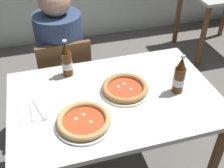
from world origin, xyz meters
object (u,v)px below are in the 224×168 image
Objects in this scene: dining_table_main at (114,110)px; pizza_margherita_near at (125,88)px; beer_bottle_left at (67,61)px; chair_behind_table at (65,79)px; diner_seated at (63,65)px; beer_bottle_center at (179,77)px; napkin_with_cutlery at (35,110)px; dining_table_background at (220,3)px; pizza_marinara_far at (84,121)px.

dining_table_main is 4.11× the size of pizza_margherita_near.
beer_bottle_left is at bearing 127.83° from dining_table_main.
pizza_margherita_near is at bearing 114.63° from chair_behind_table.
chair_behind_table is 0.70× the size of diner_seated.
beer_bottle_center is 1.21× the size of napkin_with_cutlery.
chair_behind_table is at bearing 89.91° from beer_bottle_left.
chair_behind_table reaches higher than napkin_with_cutlery.
beer_bottle_center reaches higher than pizza_margherita_near.
dining_table_background is 1.97m from beer_bottle_center.
pizza_margherita_near is 0.52m from napkin_with_cutlery.
pizza_margherita_near is at bearing 18.73° from dining_table_main.
beer_bottle_left is (-0.22, 0.29, 0.22)m from dining_table_main.
dining_table_background is at bearing 40.00° from pizza_marinara_far.
dining_table_main is 5.89× the size of napkin_with_cutlery.
chair_behind_table reaches higher than pizza_marinara_far.
beer_bottle_left is 0.38m from napkin_with_cutlery.
chair_behind_table is at bearing -87.18° from diner_seated.
diner_seated is at bearing 129.45° from beer_bottle_center.
beer_bottle_left reaches higher than dining_table_main.
beer_bottle_left reaches higher than pizza_marinara_far.
pizza_marinara_far is 0.60m from beer_bottle_center.
dining_table_background is (1.88, 0.79, 0.11)m from chair_behind_table.
beer_bottle_center is at bearing -15.76° from pizza_margherita_near.
dining_table_main is 3.98× the size of pizza_marinara_far.
diner_seated reaches higher than dining_table_main.
beer_bottle_left is (-0.00, -0.32, 0.37)m from chair_behind_table.
diner_seated is 4.89× the size of beer_bottle_center.
pizza_margherita_near is at bearing -139.07° from dining_table_background.
dining_table_background is 2.45m from pizza_marinara_far.
pizza_marinara_far is 1.48× the size of napkin_with_cutlery.
chair_behind_table is 3.44× the size of beer_bottle_center.
dining_table_main is at bearing -139.83° from dining_table_background.
dining_table_background is at bearing -159.19° from chair_behind_table.
dining_table_background is (1.66, 1.40, -0.04)m from dining_table_main.
pizza_margherita_near is 0.32m from beer_bottle_center.
chair_behind_table is 2.82× the size of pizza_marinara_far.
beer_bottle_left is 0.68m from beer_bottle_center.
chair_behind_table is 2.91× the size of pizza_margherita_near.
chair_behind_table is 0.70m from napkin_with_cutlery.
napkin_with_cutlery is (-0.52, -0.02, -0.02)m from pizza_margherita_near.
dining_table_main is 4.86× the size of beer_bottle_center.
pizza_margherita_near is 1.18× the size of beer_bottle_center.
beer_bottle_center reaches higher than pizza_marinara_far.
chair_behind_table is at bearing 90.59° from pizza_marinara_far.
beer_bottle_left is (-0.01, 0.46, 0.08)m from pizza_marinara_far.
diner_seated is 0.73m from pizza_margherita_near.
pizza_margherita_near is (0.30, -0.64, 0.19)m from diner_seated.
beer_bottle_center is at bearing -4.22° from napkin_with_cutlery.
pizza_margherita_near reaches higher than napkin_with_cutlery.
pizza_margherita_near is 0.40m from beer_bottle_left.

